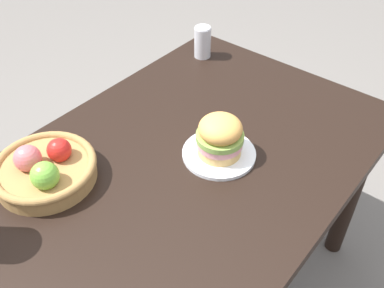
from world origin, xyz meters
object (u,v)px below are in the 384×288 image
Objects in this scene: soda_can at (203,42)px; fruit_basket at (45,169)px; sandwich at (220,136)px; plate at (219,154)px.

soda_can reaches higher than fruit_basket.
sandwich is 0.49× the size of fruit_basket.
sandwich is 0.59m from soda_can.
sandwich reaches higher than soda_can.
sandwich is 0.50m from fruit_basket.
fruit_basket is at bearing -174.02° from soda_can.
soda_can reaches higher than plate.
plate is at bearing 180.00° from sandwich.
fruit_basket is (-0.39, 0.32, 0.03)m from plate.
fruit_basket is at bearing 140.83° from sandwich.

